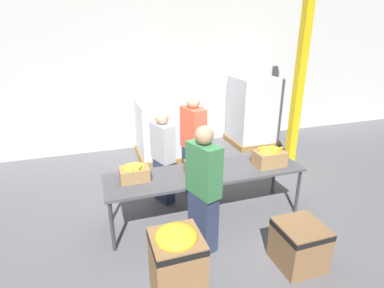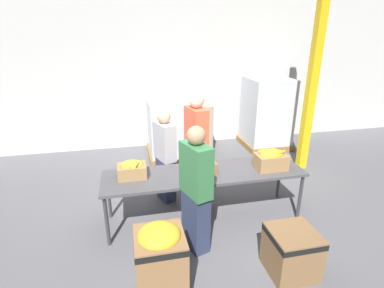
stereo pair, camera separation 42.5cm
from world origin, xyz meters
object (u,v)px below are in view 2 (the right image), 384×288
at_px(banana_box_1, 200,166).
at_px(pallet_stack_1, 267,114).
at_px(volunteer_1, 196,146).
at_px(banana_box_0, 132,169).
at_px(donation_bin_0, 160,260).
at_px(volunteer_0, 196,191).
at_px(volunteer_2, 165,157).
at_px(sorting_table, 204,175).
at_px(banana_box_2, 271,159).
at_px(donation_bin_1, 292,250).
at_px(pallet_stack_2, 186,128).
at_px(pallet_stack_0, 173,130).
at_px(support_pillar, 314,70).

bearing_deg(banana_box_1, pallet_stack_1, 48.98).
bearing_deg(banana_box_1, volunteer_1, 80.39).
height_order(banana_box_0, volunteer_1, volunteer_1).
bearing_deg(donation_bin_0, banana_box_1, 60.19).
height_order(volunteer_0, volunteer_2, volunteer_0).
distance_m(sorting_table, volunteer_1, 0.78).
bearing_deg(donation_bin_0, banana_box_2, 33.52).
xyz_separation_m(volunteer_0, volunteer_2, (-0.21, 1.29, -0.06)).
distance_m(banana_box_1, pallet_stack_1, 3.54).
height_order(donation_bin_1, pallet_stack_2, pallet_stack_2).
xyz_separation_m(banana_box_2, volunteer_1, (-0.93, 0.86, -0.04)).
bearing_deg(donation_bin_1, donation_bin_0, 180.00).
bearing_deg(donation_bin_0, sorting_table, 57.77).
xyz_separation_m(banana_box_0, pallet_stack_0, (0.96, 2.45, -0.27)).
height_order(banana_box_2, donation_bin_0, banana_box_2).
distance_m(banana_box_0, donation_bin_1, 2.28).
distance_m(volunteer_0, donation_bin_0, 0.93).
height_order(banana_box_0, banana_box_2, banana_box_2).
distance_m(sorting_table, volunteer_0, 0.68).
relative_size(banana_box_2, volunteer_1, 0.25).
xyz_separation_m(volunteer_1, volunteer_2, (-0.53, -0.08, -0.11)).
bearing_deg(pallet_stack_0, pallet_stack_2, 25.08).
distance_m(banana_box_1, support_pillar, 3.06).
xyz_separation_m(banana_box_0, volunteer_0, (0.75, -0.69, -0.06)).
relative_size(volunteer_1, pallet_stack_1, 1.07).
bearing_deg(volunteer_0, volunteer_1, -31.72).
relative_size(banana_box_1, support_pillar, 0.11).
bearing_deg(pallet_stack_1, banana_box_0, -141.58).
bearing_deg(pallet_stack_0, support_pillar, -25.51).
bearing_deg(banana_box_1, donation_bin_0, -119.81).
bearing_deg(pallet_stack_0, banana_box_1, -90.23).
height_order(banana_box_1, pallet_stack_0, pallet_stack_0).
bearing_deg(donation_bin_1, banana_box_0, 142.13).
bearing_deg(banana_box_0, support_pillar, 19.82).
bearing_deg(banana_box_2, volunteer_2, 152.12).
height_order(banana_box_0, donation_bin_0, banana_box_0).
distance_m(volunteer_1, donation_bin_0, 2.25).
distance_m(sorting_table, pallet_stack_2, 2.70).
bearing_deg(banana_box_2, banana_box_0, 175.25).
bearing_deg(banana_box_2, donation_bin_0, -146.48).
bearing_deg(volunteer_2, pallet_stack_0, 147.42).
distance_m(banana_box_1, donation_bin_1, 1.61).
bearing_deg(pallet_stack_2, support_pillar, -31.97).
bearing_deg(banana_box_1, banana_box_2, -4.80).
bearing_deg(volunteer_2, pallet_stack_2, 139.48).
bearing_deg(pallet_stack_0, sorting_table, -88.53).
bearing_deg(banana_box_0, donation_bin_1, -37.87).
distance_m(volunteer_0, donation_bin_1, 1.30).
distance_m(donation_bin_0, pallet_stack_2, 4.10).
relative_size(volunteer_0, pallet_stack_0, 1.32).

